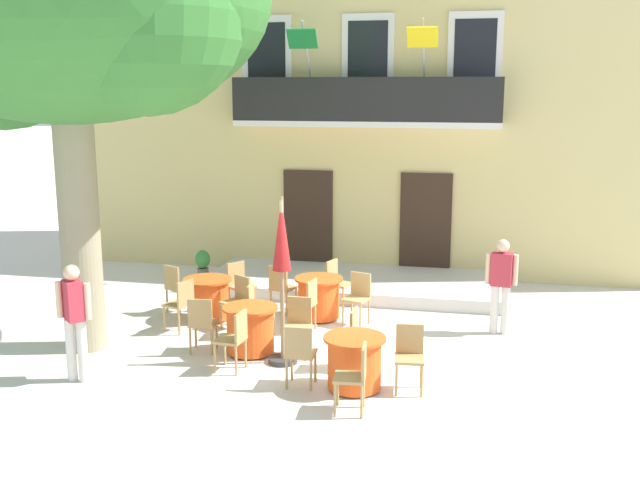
# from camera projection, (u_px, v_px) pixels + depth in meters

# --- Properties ---
(ground_plane) EXTENTS (120.00, 120.00, 0.00)m
(ground_plane) POSITION_uv_depth(u_px,v_px,m) (345.00, 353.00, 11.72)
(ground_plane) COLOR silver
(building_facade) EXTENTS (13.00, 5.09, 7.50)m
(building_facade) POSITION_uv_depth(u_px,v_px,m) (380.00, 102.00, 17.74)
(building_facade) COLOR #DBC67F
(building_facade) RESTS_ON ground
(entrance_step_platform) EXTENTS (6.12, 2.51, 0.25)m
(entrance_step_platform) POSITION_uv_depth(u_px,v_px,m) (356.00, 283.00, 15.37)
(entrance_step_platform) COLOR silver
(entrance_step_platform) RESTS_ON ground
(plane_tree) EXTENTS (6.26, 5.50, 7.21)m
(plane_tree) POSITION_uv_depth(u_px,v_px,m) (61.00, 9.00, 10.97)
(plane_tree) COLOR gray
(plane_tree) RESTS_ON ground
(cafe_table_near_tree) EXTENTS (0.86, 0.86, 0.76)m
(cafe_table_near_tree) POSITION_uv_depth(u_px,v_px,m) (319.00, 298.00, 13.36)
(cafe_table_near_tree) COLOR #EA561E
(cafe_table_near_tree) RESTS_ON ground
(cafe_chair_near_tree_0) EXTENTS (0.46, 0.46, 0.91)m
(cafe_chair_near_tree_0) POSITION_uv_depth(u_px,v_px,m) (306.00, 302.00, 12.63)
(cafe_chair_near_tree_0) COLOR tan
(cafe_chair_near_tree_0) RESTS_ON ground
(cafe_chair_near_tree_1) EXTENTS (0.50, 0.50, 0.91)m
(cafe_chair_near_tree_1) POSITION_uv_depth(u_px,v_px,m) (358.00, 295.00, 13.04)
(cafe_chair_near_tree_1) COLOR tan
(cafe_chair_near_tree_1) RESTS_ON ground
(cafe_chair_near_tree_2) EXTENTS (0.51, 0.51, 0.91)m
(cafe_chair_near_tree_2) POSITION_uv_depth(u_px,v_px,m) (336.00, 281.00, 14.00)
(cafe_chair_near_tree_2) COLOR tan
(cafe_chair_near_tree_2) RESTS_ON ground
(cafe_chair_near_tree_3) EXTENTS (0.50, 0.50, 0.91)m
(cafe_chair_near_tree_3) POSITION_uv_depth(u_px,v_px,m) (281.00, 286.00, 13.63)
(cafe_chair_near_tree_3) COLOR tan
(cafe_chair_near_tree_3) RESTS_ON ground
(cafe_table_middle) EXTENTS (0.86, 0.86, 0.76)m
(cafe_table_middle) POSITION_uv_depth(u_px,v_px,m) (250.00, 329.00, 11.62)
(cafe_table_middle) COLOR #EA561E
(cafe_table_middle) RESTS_ON ground
(cafe_chair_middle_0) EXTENTS (0.44, 0.44, 0.91)m
(cafe_chair_middle_0) POSITION_uv_depth(u_px,v_px,m) (235.00, 336.00, 10.87)
(cafe_chair_middle_0) COLOR tan
(cafe_chair_middle_0) RESTS_ON ground
(cafe_chair_middle_1) EXTENTS (0.41, 0.41, 0.91)m
(cafe_chair_middle_1) POSITION_uv_depth(u_px,v_px,m) (298.00, 322.00, 11.52)
(cafe_chair_middle_1) COLOR tan
(cafe_chair_middle_1) RESTS_ON ground
(cafe_chair_middle_2) EXTENTS (0.42, 0.42, 0.91)m
(cafe_chair_middle_2) POSITION_uv_depth(u_px,v_px,m) (257.00, 307.00, 12.33)
(cafe_chair_middle_2) COLOR tan
(cafe_chair_middle_2) RESTS_ON ground
(cafe_chair_middle_3) EXTENTS (0.45, 0.45, 0.91)m
(cafe_chair_middle_3) POSITION_uv_depth(u_px,v_px,m) (202.00, 321.00, 11.58)
(cafe_chair_middle_3) COLOR tan
(cafe_chair_middle_3) RESTS_ON ground
(cafe_table_front) EXTENTS (0.86, 0.86, 0.76)m
(cafe_table_front) POSITION_uv_depth(u_px,v_px,m) (208.00, 299.00, 13.30)
(cafe_table_front) COLOR #EA561E
(cafe_table_front) RESTS_ON ground
(cafe_chair_front_0) EXTENTS (0.54, 0.54, 0.91)m
(cafe_chair_front_0) POSITION_uv_depth(u_px,v_px,m) (176.00, 285.00, 13.67)
(cafe_chair_front_0) COLOR tan
(cafe_chair_front_0) RESTS_ON ground
(cafe_chair_front_1) EXTENTS (0.52, 0.52, 0.91)m
(cafe_chair_front_1) POSITION_uv_depth(u_px,v_px,m) (181.00, 302.00, 12.62)
(cafe_chair_front_1) COLOR tan
(cafe_chair_front_1) RESTS_ON ground
(cafe_chair_front_2) EXTENTS (0.55, 0.55, 0.91)m
(cafe_chair_front_2) POSITION_uv_depth(u_px,v_px,m) (238.00, 298.00, 12.82)
(cafe_chair_front_2) COLOR tan
(cafe_chair_front_2) RESTS_ON ground
(cafe_chair_front_3) EXTENTS (0.56, 0.56, 0.91)m
(cafe_chair_front_3) POSITION_uv_depth(u_px,v_px,m) (239.00, 283.00, 13.82)
(cafe_chair_front_3) COLOR tan
(cafe_chair_front_3) RESTS_ON ground
(cafe_table_far_side) EXTENTS (0.86, 0.86, 0.76)m
(cafe_table_far_side) POSITION_uv_depth(u_px,v_px,m) (354.00, 362.00, 10.23)
(cafe_table_far_side) COLOR #EA561E
(cafe_table_far_side) RESTS_ON ground
(cafe_chair_far_side_0) EXTENTS (0.41, 0.41, 0.91)m
(cafe_chair_far_side_0) POSITION_uv_depth(u_px,v_px,m) (300.00, 351.00, 10.26)
(cafe_chair_far_side_0) COLOR tan
(cafe_chair_far_side_0) RESTS_ON ground
(cafe_chair_far_side_1) EXTENTS (0.43, 0.43, 0.91)m
(cafe_chair_far_side_1) POSITION_uv_depth(u_px,v_px,m) (356.00, 374.00, 9.47)
(cafe_chair_far_side_1) COLOR tan
(cafe_chair_far_side_1) RESTS_ON ground
(cafe_chair_far_side_2) EXTENTS (0.44, 0.44, 0.91)m
(cafe_chair_far_side_2) POSITION_uv_depth(u_px,v_px,m) (409.00, 353.00, 10.20)
(cafe_chair_far_side_2) COLOR tan
(cafe_chair_far_side_2) RESTS_ON ground
(cafe_chair_far_side_3) EXTENTS (0.42, 0.42, 0.91)m
(cafe_chair_far_side_3) POSITION_uv_depth(u_px,v_px,m) (361.00, 335.00, 10.93)
(cafe_chair_far_side_3) COLOR tan
(cafe_chair_far_side_3) RESTS_ON ground
(cafe_umbrella) EXTENTS (0.44, 0.44, 2.55)m
(cafe_umbrella) POSITION_uv_depth(u_px,v_px,m) (282.00, 256.00, 10.96)
(cafe_umbrella) COLOR #997A56
(cafe_umbrella) RESTS_ON ground
(ground_planter_left) EXTENTS (0.32, 0.32, 0.63)m
(ground_planter_left) POSITION_uv_depth(u_px,v_px,m) (203.00, 263.00, 16.16)
(ground_planter_left) COLOR slate
(ground_planter_left) RESTS_ON ground
(pedestrian_near_entrance) EXTENTS (0.53, 0.40, 1.70)m
(pedestrian_near_entrance) POSITION_uv_depth(u_px,v_px,m) (74.00, 316.00, 10.41)
(pedestrian_near_entrance) COLOR silver
(pedestrian_near_entrance) RESTS_ON ground
(pedestrian_mid_plaza) EXTENTS (0.53, 0.27, 1.63)m
(pedestrian_mid_plaza) POSITION_uv_depth(u_px,v_px,m) (501.00, 281.00, 12.46)
(pedestrian_mid_plaza) COLOR silver
(pedestrian_mid_plaza) RESTS_ON ground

